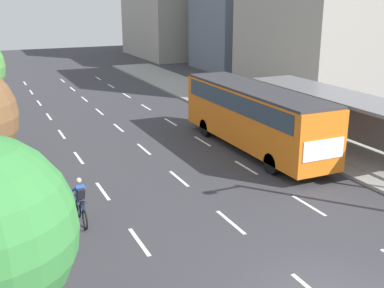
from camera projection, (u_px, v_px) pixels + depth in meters
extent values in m
cube|color=gray|center=(243.00, 111.00, 34.08)|extent=(4.50, 52.00, 0.15)
cube|color=white|center=(139.00, 242.00, 16.11)|extent=(0.14, 2.07, 0.01)
cube|color=white|center=(103.00, 191.00, 20.28)|extent=(0.14, 2.07, 0.01)
cube|color=white|center=(79.00, 158.00, 24.45)|extent=(0.14, 2.07, 0.01)
cube|color=white|center=(62.00, 134.00, 28.62)|extent=(0.14, 2.07, 0.01)
cube|color=white|center=(49.00, 117.00, 32.79)|extent=(0.14, 2.07, 0.01)
cube|color=white|center=(39.00, 103.00, 36.96)|extent=(0.14, 2.07, 0.01)
cube|color=white|center=(31.00, 92.00, 41.13)|extent=(0.14, 2.07, 0.01)
cube|color=white|center=(25.00, 83.00, 45.30)|extent=(0.14, 2.07, 0.01)
cube|color=white|center=(231.00, 222.00, 17.50)|extent=(0.14, 2.07, 0.01)
cube|color=white|center=(179.00, 179.00, 21.67)|extent=(0.14, 2.07, 0.01)
cube|color=white|center=(144.00, 149.00, 25.84)|extent=(0.14, 2.07, 0.01)
cube|color=white|center=(119.00, 128.00, 30.01)|extent=(0.14, 2.07, 0.01)
cube|color=white|center=(99.00, 112.00, 34.18)|extent=(0.14, 2.07, 0.01)
cube|color=white|center=(84.00, 99.00, 38.35)|extent=(0.14, 2.07, 0.01)
cube|color=white|center=(72.00, 89.00, 42.52)|extent=(0.14, 2.07, 0.01)
cube|color=white|center=(63.00, 81.00, 46.69)|extent=(0.14, 2.07, 0.01)
cube|color=white|center=(309.00, 205.00, 18.89)|extent=(0.14, 2.07, 0.01)
cube|color=white|center=(246.00, 167.00, 23.06)|extent=(0.14, 2.07, 0.01)
cube|color=white|center=(202.00, 141.00, 27.23)|extent=(0.14, 2.07, 0.01)
cube|color=white|center=(170.00, 122.00, 31.40)|extent=(0.14, 2.07, 0.01)
cube|color=white|center=(146.00, 107.00, 35.57)|extent=(0.14, 2.07, 0.01)
cube|color=white|center=(127.00, 95.00, 39.74)|extent=(0.14, 2.07, 0.01)
cube|color=white|center=(111.00, 86.00, 43.91)|extent=(0.14, 2.07, 0.01)
cube|color=white|center=(98.00, 78.00, 48.08)|extent=(0.14, 2.07, 0.01)
cube|color=gray|center=(336.00, 147.00, 25.56)|extent=(2.60, 12.57, 0.10)
cylinder|color=#56565B|center=(258.00, 102.00, 29.94)|extent=(0.16, 0.16, 2.60)
cylinder|color=#56565B|center=(289.00, 99.00, 30.88)|extent=(0.16, 0.16, 2.60)
cube|color=gray|center=(357.00, 120.00, 25.66)|extent=(0.10, 11.94, 2.34)
cube|color=slate|center=(341.00, 96.00, 24.76)|extent=(2.90, 12.97, 0.16)
cube|color=orange|center=(254.00, 116.00, 25.18)|extent=(2.50, 11.20, 2.80)
cube|color=#2D3D4C|center=(254.00, 100.00, 24.93)|extent=(2.54, 10.30, 0.90)
cube|color=#333338|center=(255.00, 89.00, 24.75)|extent=(2.45, 10.98, 0.12)
cube|color=#2D3D4C|center=(206.00, 91.00, 29.96)|extent=(2.25, 0.06, 1.54)
cube|color=white|center=(324.00, 150.00, 20.36)|extent=(2.12, 0.04, 0.90)
cylinder|color=black|center=(206.00, 128.00, 28.15)|extent=(0.30, 1.00, 1.00)
cylinder|color=black|center=(238.00, 124.00, 29.03)|extent=(0.30, 1.00, 1.00)
cylinder|color=black|center=(272.00, 164.00, 22.12)|extent=(0.30, 1.00, 1.00)
cylinder|color=black|center=(311.00, 157.00, 23.00)|extent=(0.30, 1.00, 1.00)
torus|color=black|center=(78.00, 208.00, 17.83)|extent=(0.06, 0.72, 0.72)
torus|color=black|center=(85.00, 220.00, 16.88)|extent=(0.06, 0.72, 0.72)
cylinder|color=#234C99|center=(81.00, 207.00, 17.27)|extent=(0.05, 0.94, 0.05)
cylinder|color=#234C99|center=(82.00, 212.00, 17.24)|extent=(0.05, 0.57, 0.42)
cylinder|color=#234C99|center=(82.00, 208.00, 17.09)|extent=(0.04, 0.04, 0.40)
cube|color=black|center=(82.00, 203.00, 17.03)|extent=(0.12, 0.24, 0.06)
cylinder|color=black|center=(78.00, 195.00, 17.63)|extent=(0.46, 0.04, 0.04)
cube|color=#234CA8|center=(80.00, 193.00, 17.09)|extent=(0.30, 0.36, 0.59)
cube|color=black|center=(81.00, 194.00, 16.95)|extent=(0.26, 0.26, 0.42)
sphere|color=beige|center=(79.00, 180.00, 17.07)|extent=(0.20, 0.20, 0.20)
cylinder|color=#23232D|center=(78.00, 204.00, 17.14)|extent=(0.12, 0.42, 0.25)
cylinder|color=#23232D|center=(77.00, 209.00, 17.36)|extent=(0.10, 0.17, 0.41)
cylinder|color=#23232D|center=(84.00, 203.00, 17.23)|extent=(0.12, 0.42, 0.25)
cylinder|color=#23232D|center=(84.00, 207.00, 17.46)|extent=(0.10, 0.17, 0.41)
cylinder|color=#234CA8|center=(74.00, 190.00, 17.20)|extent=(0.09, 0.47, 0.28)
cylinder|color=#234CA8|center=(83.00, 188.00, 17.34)|extent=(0.09, 0.47, 0.28)
cube|color=slate|center=(247.00, 7.00, 52.90)|extent=(10.20, 8.88, 13.43)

